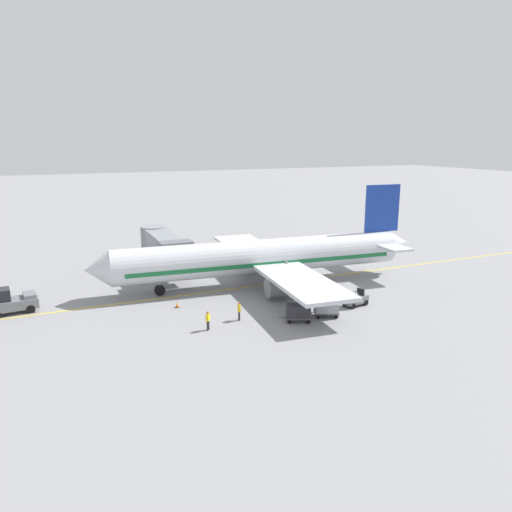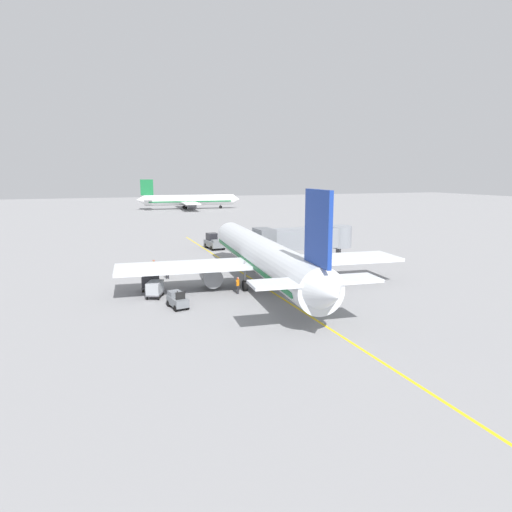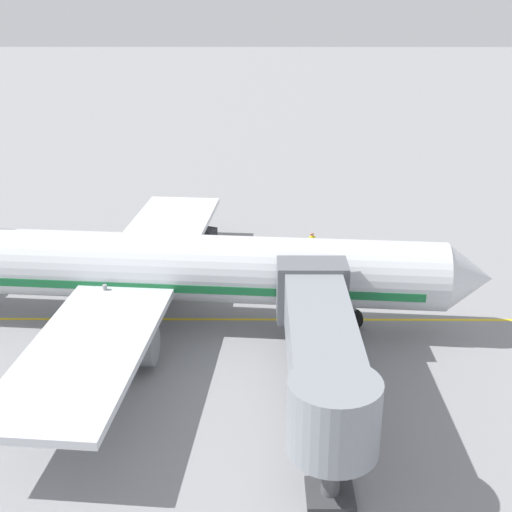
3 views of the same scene
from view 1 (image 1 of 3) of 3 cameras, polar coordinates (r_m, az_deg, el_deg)
name	(u,v)px [view 1 (image 1 of 3)]	position (r m, az deg, el deg)	size (l,w,h in m)	color
ground_plane	(262,285)	(54.11, 0.73, -3.41)	(400.00, 400.00, 0.00)	gray
gate_lead_in_line	(262,285)	(54.11, 0.73, -3.41)	(0.24, 80.00, 0.01)	gold
parked_airliner	(264,257)	(53.37, 0.94, -0.11)	(30.34, 37.35, 10.63)	silver
jet_bridge	(164,245)	(59.08, -10.74, 1.25)	(13.49, 3.50, 4.98)	gray
pushback_tractor	(10,302)	(50.70, -26.85, -4.78)	(2.60, 4.59, 2.40)	slate
baggage_tug_lead	(355,299)	(48.22, 11.48, -4.93)	(1.70, 2.68, 1.62)	slate
baggage_cart_front	(298,311)	(43.39, 4.97, -6.47)	(2.06, 2.94, 1.58)	#4C4C51
baggage_cart_second_in_train	(326,307)	(44.85, 8.24, -5.89)	(2.06, 2.94, 1.58)	#4C4C51
ground_crew_wing_walker	(239,310)	(43.56, -1.99, -6.35)	(0.72, 0.32, 1.69)	#232328
ground_crew_loader	(297,282)	(51.99, 4.86, -3.07)	(0.48, 0.65, 1.69)	#232328
ground_crew_marshaller	(208,319)	(41.55, -5.65, -7.41)	(0.58, 0.57, 1.69)	#232328
safety_cone_nose_left	(177,305)	(47.55, -9.21, -5.64)	(0.36, 0.36, 0.59)	black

